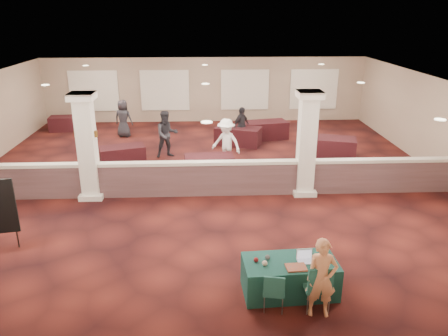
{
  "coord_description": "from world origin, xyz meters",
  "views": [
    {
      "loc": [
        -0.04,
        -13.91,
        5.4
      ],
      "look_at": [
        0.5,
        -2.0,
        1.06
      ],
      "focal_mm": 35.0,
      "sensor_mm": 36.0,
      "label": 1
    }
  ],
  "objects_px": {
    "near_table": "(290,277)",
    "far_table_front_right": "(329,148)",
    "far_table_back_left": "(68,123)",
    "attendee_b": "(226,143)",
    "attendee_a": "(167,134)",
    "conf_chair_side": "(274,289)",
    "far_table_back_right": "(265,130)",
    "conf_chair_main": "(318,284)",
    "far_table_front_left": "(123,155)",
    "woman": "(322,278)",
    "attendee_d": "(123,118)",
    "attendee_c": "(241,126)",
    "far_table_back_center": "(238,136)",
    "far_table_front_center": "(209,165)"
  },
  "relations": [
    {
      "from": "far_table_front_right",
      "to": "attendee_c",
      "type": "bearing_deg",
      "value": 148.45
    },
    {
      "from": "woman",
      "to": "attendee_d",
      "type": "xyz_separation_m",
      "value": [
        -5.71,
        12.48,
        0.05
      ]
    },
    {
      "from": "attendee_d",
      "to": "attendee_b",
      "type": "bearing_deg",
      "value": 152.72
    },
    {
      "from": "far_table_front_center",
      "to": "far_table_front_left",
      "type": "bearing_deg",
      "value": 157.68
    },
    {
      "from": "woman",
      "to": "far_table_back_center",
      "type": "bearing_deg",
      "value": 98.06
    },
    {
      "from": "attendee_c",
      "to": "attendee_d",
      "type": "distance_m",
      "value": 5.34
    },
    {
      "from": "attendee_b",
      "to": "attendee_d",
      "type": "distance_m",
      "value": 6.01
    },
    {
      "from": "far_table_front_left",
      "to": "attendee_b",
      "type": "bearing_deg",
      "value": -6.4
    },
    {
      "from": "attendee_a",
      "to": "attendee_d",
      "type": "relative_size",
      "value": 1.09
    },
    {
      "from": "far_table_back_right",
      "to": "attendee_a",
      "type": "xyz_separation_m",
      "value": [
        -4.13,
        -2.39,
        0.52
      ]
    },
    {
      "from": "attendee_c",
      "to": "attendee_d",
      "type": "bearing_deg",
      "value": 120.24
    },
    {
      "from": "near_table",
      "to": "attendee_b",
      "type": "height_order",
      "value": "attendee_b"
    },
    {
      "from": "far_table_front_left",
      "to": "attendee_c",
      "type": "xyz_separation_m",
      "value": [
        4.6,
        2.31,
        0.46
      ]
    },
    {
      "from": "near_table",
      "to": "far_table_front_right",
      "type": "bearing_deg",
      "value": 66.35
    },
    {
      "from": "far_table_front_left",
      "to": "attendee_d",
      "type": "xyz_separation_m",
      "value": [
        -0.57,
        3.67,
        0.51
      ]
    },
    {
      "from": "far_table_front_left",
      "to": "attendee_d",
      "type": "bearing_deg",
      "value": 98.75
    },
    {
      "from": "conf_chair_side",
      "to": "attendee_a",
      "type": "height_order",
      "value": "attendee_a"
    },
    {
      "from": "conf_chair_side",
      "to": "attendee_d",
      "type": "distance_m",
      "value": 13.29
    },
    {
      "from": "far_table_front_center",
      "to": "far_table_back_left",
      "type": "xyz_separation_m",
      "value": [
        -6.59,
        6.2,
        -0.0
      ]
    },
    {
      "from": "far_table_front_center",
      "to": "attendee_d",
      "type": "height_order",
      "value": "attendee_d"
    },
    {
      "from": "conf_chair_side",
      "to": "attendee_b",
      "type": "height_order",
      "value": "attendee_b"
    },
    {
      "from": "far_table_front_right",
      "to": "conf_chair_main",
      "type": "bearing_deg",
      "value": -106.71
    },
    {
      "from": "far_table_back_right",
      "to": "attendee_d",
      "type": "distance_m",
      "value": 6.33
    },
    {
      "from": "far_table_back_left",
      "to": "far_table_back_right",
      "type": "bearing_deg",
      "value": -11.22
    },
    {
      "from": "woman",
      "to": "attendee_b",
      "type": "relative_size",
      "value": 0.89
    },
    {
      "from": "far_table_front_center",
      "to": "attendee_c",
      "type": "relative_size",
      "value": 1.06
    },
    {
      "from": "conf_chair_main",
      "to": "far_table_front_right",
      "type": "xyz_separation_m",
      "value": [
        2.71,
        9.02,
        -0.19
      ]
    },
    {
      "from": "near_table",
      "to": "attendee_a",
      "type": "distance_m",
      "value": 9.35
    },
    {
      "from": "far_table_back_left",
      "to": "conf_chair_side",
      "type": "bearing_deg",
      "value": -60.42
    },
    {
      "from": "attendee_b",
      "to": "near_table",
      "type": "bearing_deg",
      "value": -51.87
    },
    {
      "from": "conf_chair_side",
      "to": "far_table_back_left",
      "type": "distance_m",
      "value": 15.61
    },
    {
      "from": "woman",
      "to": "far_table_back_right",
      "type": "xyz_separation_m",
      "value": [
        0.57,
        11.89,
        -0.39
      ]
    },
    {
      "from": "far_table_back_left",
      "to": "attendee_a",
      "type": "xyz_separation_m",
      "value": [
        5.0,
        -4.2,
        0.57
      ]
    },
    {
      "from": "conf_chair_side",
      "to": "attendee_a",
      "type": "distance_m",
      "value": 9.77
    },
    {
      "from": "conf_chair_main",
      "to": "far_table_back_right",
      "type": "bearing_deg",
      "value": 85.28
    },
    {
      "from": "far_table_front_right",
      "to": "attendee_a",
      "type": "relative_size",
      "value": 1.08
    },
    {
      "from": "far_table_back_center",
      "to": "far_table_back_right",
      "type": "distance_m",
      "value": 1.56
    },
    {
      "from": "attendee_a",
      "to": "conf_chair_main",
      "type": "bearing_deg",
      "value": -86.35
    },
    {
      "from": "conf_chair_main",
      "to": "far_table_front_center",
      "type": "xyz_separation_m",
      "value": [
        -1.94,
        7.39,
        -0.25
      ]
    },
    {
      "from": "far_table_front_right",
      "to": "conf_chair_side",
      "type": "bearing_deg",
      "value": -111.41
    },
    {
      "from": "near_table",
      "to": "attendee_c",
      "type": "xyz_separation_m",
      "value": [
        -0.11,
        10.42,
        0.43
      ]
    },
    {
      "from": "far_table_back_left",
      "to": "attendee_b",
      "type": "bearing_deg",
      "value": -36.37
    },
    {
      "from": "attendee_b",
      "to": "attendee_d",
      "type": "xyz_separation_m",
      "value": [
        -4.39,
        4.1,
        -0.04
      ]
    },
    {
      "from": "conf_chair_main",
      "to": "attendee_a",
      "type": "bearing_deg",
      "value": 108.77
    },
    {
      "from": "near_table",
      "to": "attendee_a",
      "type": "xyz_separation_m",
      "value": [
        -3.12,
        8.8,
        0.55
      ]
    },
    {
      "from": "conf_chair_main",
      "to": "far_table_back_right",
      "type": "distance_m",
      "value": 11.8
    },
    {
      "from": "far_table_front_left",
      "to": "attendee_b",
      "type": "relative_size",
      "value": 0.92
    },
    {
      "from": "conf_chair_side",
      "to": "far_table_front_left",
      "type": "distance_m",
      "value": 9.69
    },
    {
      "from": "far_table_front_right",
      "to": "attendee_a",
      "type": "bearing_deg",
      "value": 176.56
    },
    {
      "from": "near_table",
      "to": "far_table_back_right",
      "type": "bearing_deg",
      "value": 81.52
    }
  ]
}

